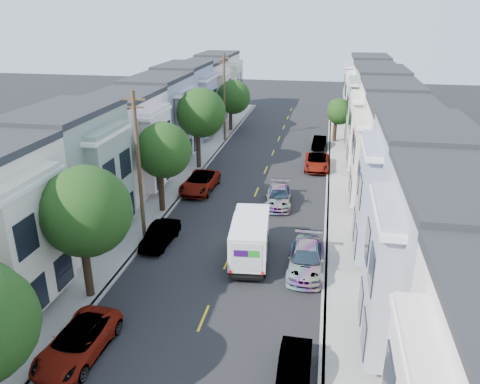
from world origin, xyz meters
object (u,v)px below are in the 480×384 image
(utility_pole_far, at_px, (224,98))
(parked_right_c, at_px, (317,162))
(tree_far_r, at_px, (339,112))
(parked_right_a, at_px, (294,372))
(tree_c, at_px, (162,151))
(tree_b, at_px, (85,212))
(lead_sedan, at_px, (279,197))
(fedex_truck, at_px, (250,237))
(parked_left_d, at_px, (200,182))
(parked_left_b, at_px, (78,343))
(parked_right_d, at_px, (319,143))
(parked_left_c, at_px, (160,235))
(tree_d, at_px, (200,113))
(parked_right_b, at_px, (306,259))
(utility_pole_near, at_px, (139,167))
(tree_e, at_px, (233,97))

(utility_pole_far, height_order, parked_right_c, utility_pole_far)
(tree_far_r, bearing_deg, parked_right_a, -92.90)
(tree_c, bearing_deg, tree_b, -90.00)
(lead_sedan, xyz_separation_m, parked_right_a, (2.72, -19.23, -0.06))
(fedex_truck, relative_size, parked_right_a, 1.49)
(tree_far_r, bearing_deg, parked_left_d, -122.88)
(tree_far_r, relative_size, parked_left_b, 1.03)
(parked_right_d, bearing_deg, tree_c, -115.14)
(lead_sedan, height_order, parked_right_a, lead_sedan)
(tree_far_r, xyz_separation_m, parked_left_c, (-11.79, -28.37, -2.95))
(parked_left_c, bearing_deg, parked_right_d, 72.06)
(fedex_truck, relative_size, parked_left_d, 1.04)
(tree_d, relative_size, fedex_truck, 1.38)
(lead_sedan, bearing_deg, utility_pole_far, 111.13)
(parked_left_b, xyz_separation_m, parked_left_d, (0.00, 21.16, 0.07))
(fedex_truck, height_order, parked_right_b, fedex_truck)
(parked_right_b, bearing_deg, utility_pole_far, 111.61)
(tree_c, bearing_deg, utility_pole_near, -89.96)
(utility_pole_near, xyz_separation_m, parked_right_a, (11.20, -11.66, -4.51))
(tree_b, bearing_deg, utility_pole_near, 89.98)
(parked_left_c, height_order, parked_left_d, parked_left_d)
(fedex_truck, xyz_separation_m, parked_left_b, (-6.24, -10.14, -0.85))
(tree_c, distance_m, parked_right_a, 20.17)
(tree_e, bearing_deg, utility_pole_near, -90.00)
(parked_left_d, xyz_separation_m, parked_right_b, (9.80, -11.74, -0.00))
(tree_e, bearing_deg, parked_right_b, -71.37)
(fedex_truck, distance_m, parked_right_a, 10.76)
(lead_sedan, xyz_separation_m, parked_left_c, (-7.08, -8.23, -0.02))
(parked_right_b, distance_m, parked_right_c, 19.58)
(parked_left_b, distance_m, parked_right_d, 37.82)
(tree_c, relative_size, utility_pole_near, 0.71)
(parked_right_d, bearing_deg, fedex_truck, -93.92)
(tree_b, distance_m, parked_left_d, 17.35)
(utility_pole_far, height_order, parked_right_b, utility_pole_far)
(utility_pole_far, xyz_separation_m, parked_left_b, (1.40, -37.69, -4.46))
(tree_c, distance_m, parked_left_b, 16.85)
(tree_c, xyz_separation_m, fedex_truck, (7.65, -6.09, -3.44))
(tree_b, height_order, utility_pole_near, utility_pole_near)
(parked_left_c, height_order, parked_right_c, parked_right_c)
(fedex_truck, height_order, lead_sedan, fedex_truck)
(tree_d, relative_size, parked_left_d, 1.44)
(tree_far_r, bearing_deg, fedex_truck, -100.74)
(lead_sedan, height_order, parked_right_b, parked_right_b)
(utility_pole_near, height_order, lead_sedan, utility_pole_near)
(lead_sedan, height_order, parked_left_d, parked_left_d)
(tree_e, bearing_deg, parked_right_c, -50.62)
(parked_left_d, distance_m, parked_right_d, 18.23)
(tree_d, distance_m, parked_left_d, 7.71)
(parked_left_d, xyz_separation_m, parked_right_c, (9.80, 7.84, -0.06))
(lead_sedan, xyz_separation_m, parked_right_d, (2.72, 17.27, -0.06))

